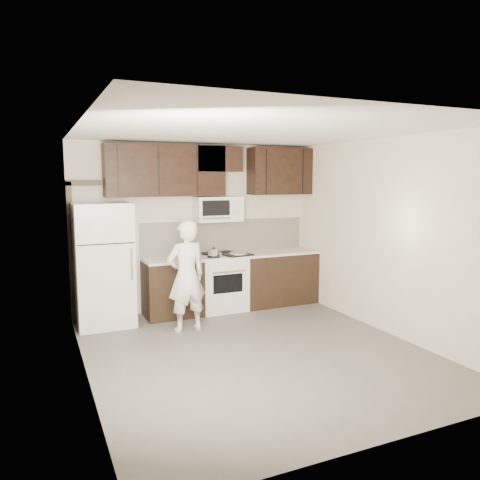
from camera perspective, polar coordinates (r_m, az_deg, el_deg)
floor at (r=5.99m, az=1.98°, el=-13.48°), size 4.50×4.50×0.00m
back_wall at (r=7.72m, az=-5.31°, el=1.59°), size 4.00×0.00×4.00m
ceiling at (r=5.62m, az=2.11°, el=13.19°), size 4.50×4.50×0.00m
counter_run at (r=7.79m, az=-0.27°, el=-4.99°), size 2.95×0.64×0.91m
stove at (r=7.67m, az=-2.35°, el=-5.16°), size 0.76×0.66×0.94m
backsplash at (r=7.90m, az=-1.83°, el=0.51°), size 2.90×0.02×0.54m
upper_cabinets at (r=7.58m, az=-3.46°, el=8.55°), size 3.48×0.35×0.78m
microwave at (r=7.61m, az=-2.73°, el=3.80°), size 0.76×0.42×0.40m
refrigerator at (r=7.08m, az=-16.29°, el=-2.91°), size 0.80×0.76×1.80m
door_trim at (r=7.31m, az=-19.60°, el=0.04°), size 0.50×0.08×2.12m
saucepan at (r=7.37m, az=-3.23°, el=-1.59°), size 0.28×0.18×0.17m
baking_tray at (r=7.55m, az=-0.24°, el=-1.80°), size 0.47×0.38×0.02m
pizza at (r=7.55m, az=-0.24°, el=-1.64°), size 0.33×0.33×0.02m
person at (r=6.61m, az=-6.55°, el=-4.38°), size 0.63×0.46×1.58m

